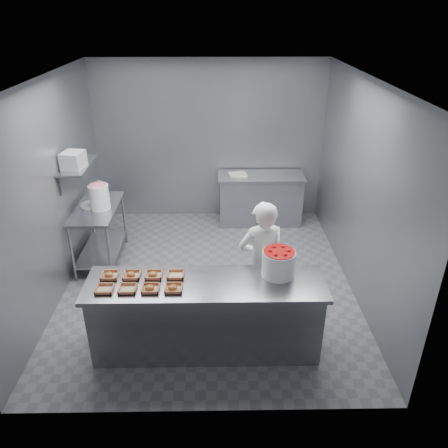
{
  "coord_description": "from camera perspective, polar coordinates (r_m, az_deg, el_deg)",
  "views": [
    {
      "loc": [
        0.13,
        -5.24,
        3.59
      ],
      "look_at": [
        0.22,
        -0.2,
        1.02
      ],
      "focal_mm": 35.0,
      "sensor_mm": 36.0,
      "label": 1
    }
  ],
  "objects": [
    {
      "name": "floor",
      "position": [
        6.35,
        -2.0,
        -7.41
      ],
      "size": [
        4.5,
        4.5,
        0.0
      ],
      "primitive_type": "plane",
      "color": "#4C4C51",
      "rests_on": "ground"
    },
    {
      "name": "ceiling",
      "position": [
        5.3,
        -2.5,
        18.42
      ],
      "size": [
        4.5,
        4.5,
        0.0
      ],
      "primitive_type": "plane",
      "rotation": [
        3.14,
        0.0,
        0.0
      ],
      "color": "white",
      "rests_on": "wall_back"
    },
    {
      "name": "wall_back",
      "position": [
        7.81,
        -1.92,
        10.7
      ],
      "size": [
        4.0,
        0.04,
        2.8
      ],
      "primitive_type": "cube",
      "color": "slate",
      "rests_on": "ground"
    },
    {
      "name": "wall_left",
      "position": [
        6.07,
        -21.51,
        3.91
      ],
      "size": [
        0.04,
        4.5,
        2.8
      ],
      "primitive_type": "cube",
      "color": "slate",
      "rests_on": "ground"
    },
    {
      "name": "wall_right",
      "position": [
        5.98,
        17.37,
        4.25
      ],
      "size": [
        0.04,
        4.5,
        2.8
      ],
      "primitive_type": "cube",
      "color": "slate",
      "rests_on": "ground"
    },
    {
      "name": "service_counter",
      "position": [
        5.0,
        -2.31,
        -11.87
      ],
      "size": [
        2.6,
        0.7,
        0.9
      ],
      "color": "slate",
      "rests_on": "ground"
    },
    {
      "name": "prep_table",
      "position": [
        6.8,
        -16.04,
        -0.26
      ],
      "size": [
        0.6,
        1.2,
        0.9
      ],
      "color": "slate",
      "rests_on": "ground"
    },
    {
      "name": "back_counter",
      "position": [
        7.84,
        4.76,
        3.32
      ],
      "size": [
        1.5,
        0.6,
        0.9
      ],
      "color": "slate",
      "rests_on": "ground"
    },
    {
      "name": "wall_shelf",
      "position": [
        6.49,
        -18.57,
        7.27
      ],
      "size": [
        0.35,
        0.9,
        0.03
      ],
      "primitive_type": "cube",
      "color": "slate",
      "rests_on": "wall_left"
    },
    {
      "name": "tray_0",
      "position": [
        4.76,
        -15.33,
        -8.18
      ],
      "size": [
        0.19,
        0.18,
        0.04
      ],
      "color": "tan",
      "rests_on": "service_counter"
    },
    {
      "name": "tray_1",
      "position": [
        4.71,
        -12.47,
        -8.25
      ],
      "size": [
        0.19,
        0.18,
        0.04
      ],
      "color": "tan",
      "rests_on": "service_counter"
    },
    {
      "name": "tray_2",
      "position": [
        4.67,
        -9.59,
        -8.27
      ],
      "size": [
        0.19,
        0.18,
        0.06
      ],
      "color": "tan",
      "rests_on": "service_counter"
    },
    {
      "name": "tray_3",
      "position": [
        4.64,
        -6.63,
        -8.31
      ],
      "size": [
        0.19,
        0.18,
        0.06
      ],
      "color": "tan",
      "rests_on": "service_counter"
    },
    {
      "name": "tray_4",
      "position": [
        4.97,
        -14.72,
        -6.47
      ],
      "size": [
        0.19,
        0.18,
        0.06
      ],
      "color": "tan",
      "rests_on": "service_counter"
    },
    {
      "name": "tray_5",
      "position": [
        4.91,
        -11.98,
        -6.52
      ],
      "size": [
        0.19,
        0.18,
        0.06
      ],
      "color": "tan",
      "rests_on": "service_counter"
    },
    {
      "name": "tray_6",
      "position": [
        4.87,
        -9.2,
        -6.55
      ],
      "size": [
        0.19,
        0.18,
        0.06
      ],
      "color": "tan",
      "rests_on": "service_counter"
    },
    {
      "name": "tray_7",
      "position": [
        4.85,
        -6.33,
        -6.6
      ],
      "size": [
        0.19,
        0.18,
        0.04
      ],
      "color": "tan",
      "rests_on": "service_counter"
    },
    {
      "name": "worker",
      "position": [
        5.32,
        4.88,
        -4.89
      ],
      "size": [
        0.64,
        0.49,
        1.57
      ],
      "primitive_type": "imported",
      "rotation": [
        0.0,
        0.0,
        3.35
      ],
      "color": "white",
      "rests_on": "ground"
    },
    {
      "name": "strawberry_tub",
      "position": [
        4.81,
        7.14,
        -4.98
      ],
      "size": [
        0.36,
        0.36,
        0.3
      ],
      "color": "white",
      "rests_on": "service_counter"
    },
    {
      "name": "glaze_bucket",
      "position": [
        6.55,
        -15.98,
        3.5
      ],
      "size": [
        0.3,
        0.28,
        0.44
      ],
      "color": "white",
      "rests_on": "prep_table"
    },
    {
      "name": "bucket_lid",
      "position": [
        6.76,
        -16.98,
        2.42
      ],
      "size": [
        0.4,
        0.4,
        0.02
      ],
      "primitive_type": "cylinder",
      "rotation": [
        0.0,
        0.0,
        -0.37
      ],
      "color": "white",
      "rests_on": "prep_table"
    },
    {
      "name": "rag",
      "position": [
        7.05,
        -15.41,
        3.68
      ],
      "size": [
        0.17,
        0.15,
        0.02
      ],
      "primitive_type": "cube",
      "rotation": [
        0.0,
        0.0,
        0.13
      ],
      "color": "#CCB28C",
      "rests_on": "prep_table"
    },
    {
      "name": "appliance",
      "position": [
        6.32,
        -19.09,
        7.9
      ],
      "size": [
        0.31,
        0.34,
        0.23
      ],
      "primitive_type": "cube",
      "rotation": [
        0.0,
        0.0,
        -0.17
      ],
      "color": "gray",
      "rests_on": "wall_shelf"
    },
    {
      "name": "paper_stack",
      "position": [
        7.63,
        1.8,
        6.5
      ],
      "size": [
        0.33,
        0.27,
        0.04
      ],
      "primitive_type": "cube",
      "rotation": [
        0.0,
        0.0,
        0.17
      ],
      "color": "silver",
      "rests_on": "back_counter"
    }
  ]
}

